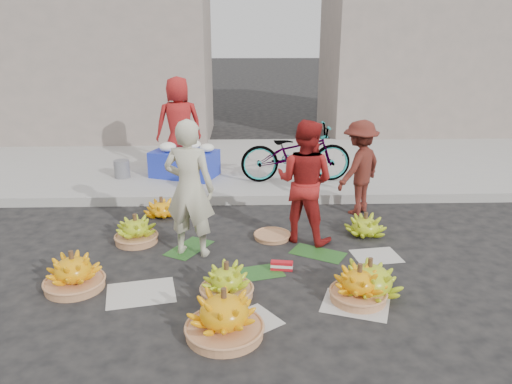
{
  "coord_description": "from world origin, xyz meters",
  "views": [
    {
      "loc": [
        -0.24,
        -5.26,
        2.66
      ],
      "look_at": [
        -0.05,
        0.62,
        0.7
      ],
      "focal_mm": 35.0,
      "sensor_mm": 36.0,
      "label": 1
    }
  ],
  "objects_px": {
    "vendor_cream": "(189,189)",
    "flower_table": "(185,162)",
    "banana_bunch_0": "(73,272)",
    "banana_bunch_4": "(369,278)",
    "bicycle": "(296,153)"
  },
  "relations": [
    {
      "from": "banana_bunch_0",
      "to": "flower_table",
      "type": "relative_size",
      "value": 0.55
    },
    {
      "from": "banana_bunch_4",
      "to": "vendor_cream",
      "type": "relative_size",
      "value": 0.5
    },
    {
      "from": "vendor_cream",
      "to": "flower_table",
      "type": "relative_size",
      "value": 1.32
    },
    {
      "from": "vendor_cream",
      "to": "bicycle",
      "type": "height_order",
      "value": "vendor_cream"
    },
    {
      "from": "banana_bunch_4",
      "to": "flower_table",
      "type": "distance_m",
      "value": 4.62
    },
    {
      "from": "banana_bunch_4",
      "to": "flower_table",
      "type": "height_order",
      "value": "flower_table"
    },
    {
      "from": "vendor_cream",
      "to": "banana_bunch_0",
      "type": "bearing_deg",
      "value": 49.38
    },
    {
      "from": "banana_bunch_0",
      "to": "flower_table",
      "type": "height_order",
      "value": "flower_table"
    },
    {
      "from": "banana_bunch_4",
      "to": "bicycle",
      "type": "relative_size",
      "value": 0.45
    },
    {
      "from": "banana_bunch_0",
      "to": "vendor_cream",
      "type": "distance_m",
      "value": 1.58
    },
    {
      "from": "vendor_cream",
      "to": "flower_table",
      "type": "bearing_deg",
      "value": -68.5
    },
    {
      "from": "banana_bunch_4",
      "to": "vendor_cream",
      "type": "xyz_separation_m",
      "value": [
        -1.93,
        1.05,
        0.65
      ]
    },
    {
      "from": "banana_bunch_0",
      "to": "banana_bunch_4",
      "type": "height_order",
      "value": "banana_bunch_0"
    },
    {
      "from": "banana_bunch_4",
      "to": "flower_table",
      "type": "relative_size",
      "value": 0.66
    },
    {
      "from": "bicycle",
      "to": "vendor_cream",
      "type": "bearing_deg",
      "value": 146.69
    }
  ]
}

